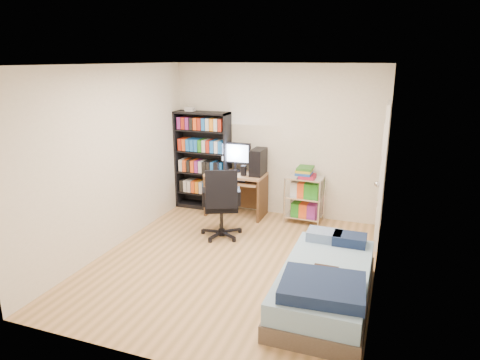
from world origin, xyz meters
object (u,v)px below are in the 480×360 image
at_px(office_chair, 222,215).
at_px(bed, 325,284).
at_px(computer_desk, 243,177).
at_px(media_shelf, 203,160).

xyz_separation_m(office_chair, bed, (1.73, -1.29, -0.11)).
relative_size(computer_desk, bed, 0.66).
bearing_deg(office_chair, media_shelf, 102.06).
distance_m(office_chair, bed, 2.16).
xyz_separation_m(media_shelf, bed, (2.54, -2.40, -0.64)).
bearing_deg(bed, computer_desk, 127.53).
bearing_deg(office_chair, computer_desk, 68.04).
relative_size(media_shelf, computer_desk, 1.45).
height_order(office_chair, bed, office_chair).
xyz_separation_m(media_shelf, office_chair, (0.80, -1.11, -0.53)).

